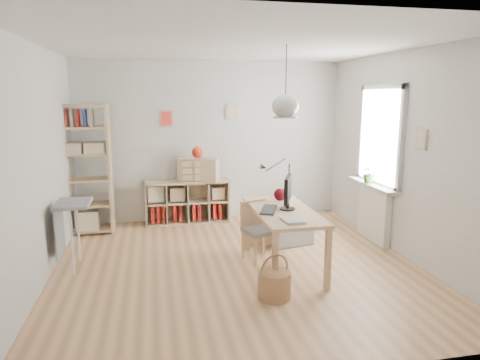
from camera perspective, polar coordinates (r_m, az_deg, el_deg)
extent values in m
plane|color=tan|center=(5.52, -0.40, -11.40)|extent=(4.50, 4.50, 0.00)
plane|color=white|center=(7.36, -3.83, 5.15)|extent=(4.50, 0.00, 4.50)
plane|color=white|center=(3.02, 7.88, -3.66)|extent=(4.50, 0.00, 4.50)
plane|color=white|center=(5.22, -25.47, 1.61)|extent=(0.00, 4.50, 4.50)
plane|color=white|center=(6.01, 21.17, 3.06)|extent=(0.00, 4.50, 4.50)
plane|color=white|center=(5.13, -0.44, 17.68)|extent=(4.50, 4.50, 0.00)
cylinder|color=black|center=(5.10, 6.16, 13.82)|extent=(0.01, 0.01, 0.68)
ellipsoid|color=white|center=(5.09, 6.08, 9.77)|extent=(0.32, 0.32, 0.27)
cube|color=white|center=(6.49, 18.34, 5.58)|extent=(0.03, 1.00, 1.30)
cube|color=silver|center=(6.01, 20.68, 5.03)|extent=(0.06, 0.08, 1.46)
cube|color=silver|center=(6.95, 15.95, 6.05)|extent=(0.06, 0.08, 1.46)
cube|color=silver|center=(6.45, 18.52, 11.68)|extent=(0.06, 1.16, 0.08)
cube|color=silver|center=(6.57, 17.78, -0.42)|extent=(0.06, 1.16, 0.08)
cube|color=white|center=(6.66, 17.40, -4.30)|extent=(0.10, 0.80, 0.80)
cube|color=silver|center=(6.54, 17.23, -0.70)|extent=(0.22, 1.20, 0.06)
cube|color=tan|center=(5.28, 5.79, -4.15)|extent=(0.70, 1.50, 0.04)
cube|color=tan|center=(4.68, 4.72, -11.02)|extent=(0.06, 0.06, 0.71)
cube|color=tan|center=(5.95, 0.94, -6.06)|extent=(0.06, 0.06, 0.71)
cube|color=tan|center=(4.87, 11.62, -10.30)|extent=(0.06, 0.06, 0.71)
cube|color=tan|center=(6.11, 6.47, -5.69)|extent=(0.06, 0.06, 0.71)
cube|color=tan|center=(7.37, -6.95, -5.51)|extent=(1.40, 0.38, 0.03)
cube|color=tan|center=(7.20, -7.08, -0.24)|extent=(1.40, 0.38, 0.03)
cube|color=tan|center=(7.26, -12.42, -3.12)|extent=(0.03, 0.38, 0.72)
cube|color=tan|center=(7.36, -1.69, -2.66)|extent=(0.03, 0.38, 0.72)
cube|color=tan|center=(7.45, -7.13, -2.57)|extent=(1.40, 0.02, 0.72)
cube|color=maroon|center=(7.32, -11.54, -4.34)|extent=(0.06, 0.26, 0.30)
cube|color=maroon|center=(7.32, -10.83, -4.31)|extent=(0.05, 0.26, 0.30)
cube|color=maroon|center=(7.32, -10.21, -4.29)|extent=(0.05, 0.26, 0.30)
cube|color=maroon|center=(7.33, -8.72, -4.23)|extent=(0.05, 0.26, 0.30)
cube|color=maroon|center=(7.33, -8.01, -4.20)|extent=(0.05, 0.26, 0.30)
cube|color=maroon|center=(7.35, -6.22, -4.12)|extent=(0.06, 0.26, 0.30)
cube|color=maroon|center=(7.36, -5.52, -4.09)|extent=(0.06, 0.26, 0.30)
cube|color=maroon|center=(7.39, -3.51, -3.99)|extent=(0.06, 0.26, 0.30)
cube|color=maroon|center=(7.40, -2.82, -3.96)|extent=(0.05, 0.26, 0.30)
cube|color=tan|center=(7.04, -23.09, 1.12)|extent=(0.04, 0.38, 2.00)
cube|color=tan|center=(6.93, -16.92, 1.38)|extent=(0.04, 0.38, 2.00)
cube|color=tan|center=(7.19, -19.53, -6.23)|extent=(0.76, 0.38, 0.03)
cube|color=tan|center=(7.08, -19.74, -3.13)|extent=(0.76, 0.38, 0.03)
cube|color=tan|center=(7.00, -19.95, 0.04)|extent=(0.76, 0.38, 0.03)
cube|color=tan|center=(6.94, -20.17, 3.29)|extent=(0.76, 0.38, 0.03)
cube|color=tan|center=(6.90, -20.39, 6.58)|extent=(0.76, 0.38, 0.03)
cube|color=tan|center=(6.88, -20.58, 9.31)|extent=(0.76, 0.38, 0.03)
cube|color=navy|center=(6.94, -22.78, 7.63)|extent=(0.04, 0.18, 0.26)
cube|color=maroon|center=(6.92, -22.12, 7.68)|extent=(0.04, 0.18, 0.26)
cube|color=beige|center=(6.91, -21.47, 7.72)|extent=(0.04, 0.18, 0.26)
cube|color=maroon|center=(6.90, -20.81, 7.76)|extent=(0.04, 0.18, 0.26)
cube|color=navy|center=(6.88, -19.98, 7.81)|extent=(0.04, 0.18, 0.26)
cube|color=beige|center=(6.87, -19.14, 7.86)|extent=(0.04, 0.18, 0.26)
cube|color=gray|center=(5.59, -21.40, -2.94)|extent=(0.40, 0.55, 0.04)
cylinder|color=white|center=(5.50, -21.47, -7.74)|extent=(0.03, 0.03, 0.82)
cylinder|color=white|center=(5.91, -20.76, -6.38)|extent=(0.03, 0.03, 0.82)
cube|color=gray|center=(5.71, -22.95, -6.21)|extent=(0.02, 0.50, 0.62)
cube|color=gray|center=(5.57, 2.66, -6.75)|extent=(0.47, 0.47, 0.05)
cube|color=tan|center=(5.43, 2.08, -9.64)|extent=(0.04, 0.04, 0.38)
cube|color=tan|center=(5.70, 0.37, -8.63)|extent=(0.04, 0.04, 0.38)
cube|color=tan|center=(5.60, 4.95, -9.03)|extent=(0.04, 0.04, 0.38)
cube|color=tan|center=(5.85, 3.15, -8.10)|extent=(0.04, 0.04, 0.38)
cube|color=tan|center=(5.66, 1.76, -4.38)|extent=(0.37, 0.14, 0.34)
cylinder|color=#8B5F3F|center=(4.69, 4.59, -13.76)|extent=(0.35, 0.35, 0.29)
torus|color=#8B5F3F|center=(4.62, 4.62, -11.89)|extent=(0.34, 0.15, 0.36)
cube|color=beige|center=(6.36, 6.56, -8.27)|extent=(0.66, 0.52, 0.02)
cube|color=beige|center=(6.18, 4.30, -7.42)|extent=(0.10, 0.40, 0.30)
cube|color=beige|center=(6.46, 8.77, -6.71)|extent=(0.10, 0.40, 0.30)
cube|color=beige|center=(6.16, 7.49, -7.56)|extent=(0.58, 0.14, 0.30)
cube|color=beige|center=(6.47, 5.73, -6.58)|extent=(0.58, 0.14, 0.30)
cube|color=beige|center=(6.54, 5.04, -3.80)|extent=(0.61, 0.31, 0.38)
sphere|color=yellow|center=(6.17, 5.74, -6.77)|extent=(0.13, 0.13, 0.13)
sphere|color=#176AA5|center=(6.38, 7.16, -6.20)|extent=(0.13, 0.13, 0.13)
sphere|color=#C84C19|center=(6.27, 6.53, -6.52)|extent=(0.13, 0.13, 0.13)
sphere|color=#338C35|center=(6.31, 8.25, -6.45)|extent=(0.13, 0.13, 0.13)
cylinder|color=black|center=(5.28, 6.34, -3.83)|extent=(0.19, 0.19, 0.02)
cylinder|color=black|center=(5.26, 6.35, -3.29)|extent=(0.04, 0.04, 0.09)
cube|color=black|center=(5.22, 6.40, -1.17)|extent=(0.23, 0.45, 0.31)
cube|color=black|center=(5.21, 3.83, -3.97)|extent=(0.32, 0.47, 0.02)
cylinder|color=black|center=(5.90, 6.49, -2.08)|extent=(0.07, 0.07, 0.04)
cylinder|color=black|center=(5.86, 6.54, 0.04)|extent=(0.02, 0.02, 0.45)
cone|color=black|center=(5.62, 3.22, 1.71)|extent=(0.11, 0.08, 0.10)
sphere|color=#500A14|center=(5.69, 5.37, -1.94)|extent=(0.17, 0.17, 0.17)
cube|color=silver|center=(4.79, 7.00, -5.34)|extent=(0.23, 0.28, 0.03)
cube|color=tan|center=(7.18, -5.53, 1.41)|extent=(0.72, 0.52, 0.38)
ellipsoid|color=#AE250E|center=(7.14, -5.74, 3.71)|extent=(0.17, 0.17, 0.21)
imported|color=#386C28|center=(6.56, 16.86, 0.97)|extent=(0.35, 0.33, 0.30)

